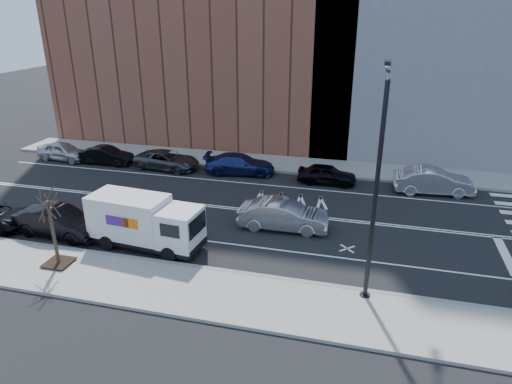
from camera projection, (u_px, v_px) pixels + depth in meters
The scene contains 18 objects.
ground at pixel (250, 210), 27.35m from camera, with size 120.00×120.00×0.00m, color black.
sidewalk_near at pixel (196, 291), 19.43m from camera, with size 44.00×3.60×0.15m, color gray.
sidewalk_far at pixel (279, 164), 35.22m from camera, with size 44.00×3.60×0.15m, color gray.
curb_near at pixel (210, 269), 21.04m from camera, with size 44.00×0.25×0.17m, color gray.
curb_far at pixel (275, 171), 33.60m from camera, with size 44.00×0.25×0.17m, color gray.
road_markings at pixel (250, 210), 27.35m from camera, with size 40.00×8.60×0.01m, color white, non-canonical shape.
bldg_brick at pixel (207, 11), 39.04m from camera, with size 26.00×10.00×22.00m, color brown.
streetlight at pixel (377, 181), 17.62m from camera, with size 0.44×4.02×9.34m.
street_tree at pixel (54, 239), 20.89m from camera, with size 1.20×1.20×3.75m.
fedex_van at pixel (145, 222), 22.71m from camera, with size 5.98×2.50×2.66m.
far_parked_a at pixel (63, 151), 36.07m from camera, with size 1.70×4.23×1.44m, color #B8B8BD.
far_parked_b at pixel (107, 155), 35.20m from camera, with size 1.42×4.07×1.34m, color black.
far_parked_c at pixel (167, 160), 34.12m from camera, with size 2.27×4.91×1.37m, color #44454B.
far_parked_d at pixel (240, 164), 33.08m from camera, with size 2.05×5.05×1.47m, color navy.
far_parked_e at pixel (327, 174), 31.22m from camera, with size 1.61×3.99×1.36m, color black.
far_parked_f at pixel (433, 181), 29.59m from camera, with size 1.75×5.01×1.65m, color silver.
driving_sedan at pixel (283, 215), 24.83m from camera, with size 1.70×4.89×1.61m, color #B1B1B6.
near_parked_rear_a at pixel (59, 222), 24.08m from camera, with size 1.68×4.82×1.59m, color black.
Camera 1 is at (6.58, -24.03, 11.34)m, focal length 32.00 mm.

